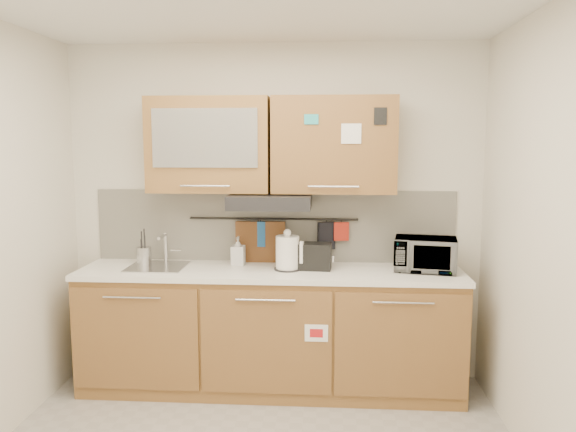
# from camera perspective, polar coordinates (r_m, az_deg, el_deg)

# --- Properties ---
(wall_back) EXTENTS (3.20, 0.00, 3.20)m
(wall_back) POSITION_cam_1_polar(r_m,az_deg,el_deg) (4.39, -1.45, 0.31)
(wall_back) COLOR silver
(wall_back) RESTS_ON ground
(wall_right) EXTENTS (0.00, 3.00, 3.00)m
(wall_right) POSITION_cam_1_polar(r_m,az_deg,el_deg) (3.13, 26.27, -3.44)
(wall_right) COLOR silver
(wall_right) RESTS_ON ground
(base_cabinet) EXTENTS (2.80, 0.64, 0.88)m
(base_cabinet) POSITION_cam_1_polar(r_m,az_deg,el_deg) (4.30, -1.80, -12.12)
(base_cabinet) COLOR #946234
(base_cabinet) RESTS_ON floor
(countertop) EXTENTS (2.82, 0.62, 0.04)m
(countertop) POSITION_cam_1_polar(r_m,az_deg,el_deg) (4.16, -1.84, -5.70)
(countertop) COLOR white
(countertop) RESTS_ON base_cabinet
(backsplash) EXTENTS (2.80, 0.02, 0.56)m
(backsplash) POSITION_cam_1_polar(r_m,az_deg,el_deg) (4.40, -1.46, -1.00)
(backsplash) COLOR silver
(backsplash) RESTS_ON countertop
(upper_cabinets) EXTENTS (1.82, 0.37, 0.70)m
(upper_cabinets) POSITION_cam_1_polar(r_m,az_deg,el_deg) (4.18, -1.77, 7.23)
(upper_cabinets) COLOR #946234
(upper_cabinets) RESTS_ON wall_back
(range_hood) EXTENTS (0.60, 0.46, 0.10)m
(range_hood) POSITION_cam_1_polar(r_m,az_deg,el_deg) (4.13, -1.78, 1.52)
(range_hood) COLOR black
(range_hood) RESTS_ON upper_cabinets
(sink) EXTENTS (0.42, 0.40, 0.26)m
(sink) POSITION_cam_1_polar(r_m,az_deg,el_deg) (4.34, -13.08, -5.01)
(sink) COLOR silver
(sink) RESTS_ON countertop
(utensil_rail) EXTENTS (1.30, 0.02, 0.02)m
(utensil_rail) POSITION_cam_1_polar(r_m,az_deg,el_deg) (4.35, -1.51, -0.30)
(utensil_rail) COLOR black
(utensil_rail) RESTS_ON backsplash
(utensil_crock) EXTENTS (0.14, 0.14, 0.28)m
(utensil_crock) POSITION_cam_1_polar(r_m,az_deg,el_deg) (4.42, -14.41, -3.93)
(utensil_crock) COLOR #A9A9AD
(utensil_crock) RESTS_ON countertop
(kettle) EXTENTS (0.22, 0.21, 0.30)m
(kettle) POSITION_cam_1_polar(r_m,az_deg,el_deg) (4.11, -0.03, -3.84)
(kettle) COLOR white
(kettle) RESTS_ON countertop
(toaster) EXTENTS (0.27, 0.17, 0.19)m
(toaster) POSITION_cam_1_polar(r_m,az_deg,el_deg) (4.14, 2.62, -4.07)
(toaster) COLOR black
(toaster) RESTS_ON countertop
(microwave) EXTENTS (0.48, 0.37, 0.24)m
(microwave) POSITION_cam_1_polar(r_m,az_deg,el_deg) (4.21, 13.76, -3.80)
(microwave) COLOR #999999
(microwave) RESTS_ON countertop
(soap_bottle) EXTENTS (0.10, 0.10, 0.22)m
(soap_bottle) POSITION_cam_1_polar(r_m,az_deg,el_deg) (4.30, -5.10, -3.54)
(soap_bottle) COLOR #999999
(soap_bottle) RESTS_ON countertop
(cutting_board) EXTENTS (0.39, 0.03, 0.48)m
(cutting_board) POSITION_cam_1_polar(r_m,az_deg,el_deg) (4.39, -2.82, -3.65)
(cutting_board) COLOR brown
(cutting_board) RESTS_ON utensil_rail
(oven_mitt) EXTENTS (0.12, 0.04, 0.20)m
(oven_mitt) POSITION_cam_1_polar(r_m,az_deg,el_deg) (4.37, -3.07, -1.84)
(oven_mitt) COLOR #215899
(oven_mitt) RESTS_ON utensil_rail
(dark_pouch) EXTENTS (0.14, 0.09, 0.21)m
(dark_pouch) POSITION_cam_1_polar(r_m,az_deg,el_deg) (4.33, 3.92, -2.02)
(dark_pouch) COLOR black
(dark_pouch) RESTS_ON utensil_rail
(pot_holder) EXTENTS (0.12, 0.03, 0.14)m
(pot_holder) POSITION_cam_1_polar(r_m,az_deg,el_deg) (4.33, 5.44, -1.58)
(pot_holder) COLOR #A92316
(pot_holder) RESTS_ON utensil_rail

